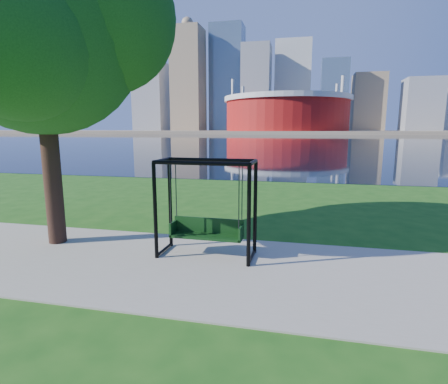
% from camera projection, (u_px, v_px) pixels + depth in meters
% --- Properties ---
extents(ground, '(900.00, 900.00, 0.00)m').
position_uv_depth(ground, '(221.00, 261.00, 7.62)').
color(ground, '#1E5114').
rests_on(ground, ground).
extents(path, '(120.00, 4.00, 0.03)m').
position_uv_depth(path, '(215.00, 269.00, 7.14)').
color(path, '#9E937F').
rests_on(path, ground).
extents(river, '(900.00, 180.00, 0.02)m').
position_uv_depth(river, '(298.00, 139.00, 105.56)').
color(river, black).
rests_on(river, ground).
extents(far_bank, '(900.00, 228.00, 2.00)m').
position_uv_depth(far_bank, '(302.00, 132.00, 301.28)').
color(far_bank, '#937F60').
rests_on(far_bank, ground).
extents(stadium, '(83.00, 83.00, 32.00)m').
position_uv_depth(stadium, '(287.00, 112.00, 232.93)').
color(stadium, maroon).
rests_on(stadium, far_bank).
extents(skyline, '(392.00, 66.00, 96.50)m').
position_uv_depth(skyline, '(298.00, 92.00, 308.92)').
color(skyline, gray).
rests_on(skyline, far_bank).
extents(swing, '(2.15, 0.96, 2.18)m').
position_uv_depth(swing, '(207.00, 210.00, 7.72)').
color(swing, black).
rests_on(swing, ground).
extents(park_tree, '(5.95, 5.37, 7.39)m').
position_uv_depth(park_tree, '(39.00, 27.00, 7.98)').
color(park_tree, black).
rests_on(park_tree, ground).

